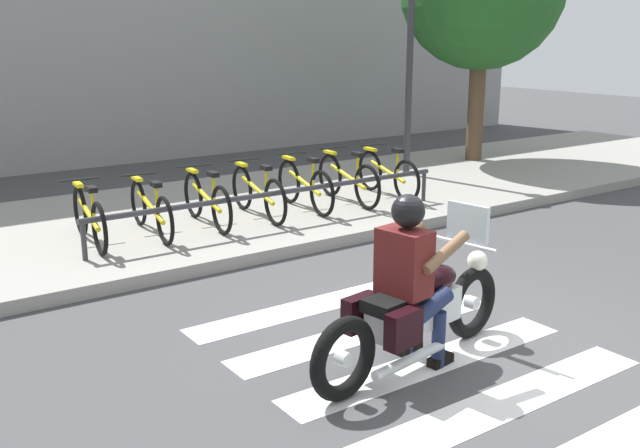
# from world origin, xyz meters

# --- Properties ---
(ground_plane) EXTENTS (48.00, 48.00, 0.00)m
(ground_plane) POSITION_xyz_m (0.00, 0.00, 0.00)
(ground_plane) COLOR #424244
(sidewalk) EXTENTS (24.00, 4.40, 0.15)m
(sidewalk) POSITION_xyz_m (0.00, 5.25, 0.07)
(sidewalk) COLOR gray
(sidewalk) RESTS_ON ground
(crosswalk_stripe_1) EXTENTS (2.80, 0.40, 0.01)m
(crosswalk_stripe_1) POSITION_xyz_m (-0.55, -0.80, 0.00)
(crosswalk_stripe_1) COLOR white
(crosswalk_stripe_1) RESTS_ON ground
(crosswalk_stripe_2) EXTENTS (2.80, 0.40, 0.01)m
(crosswalk_stripe_2) POSITION_xyz_m (-0.55, 0.00, 0.00)
(crosswalk_stripe_2) COLOR white
(crosswalk_stripe_2) RESTS_ON ground
(crosswalk_stripe_3) EXTENTS (2.80, 0.40, 0.01)m
(crosswalk_stripe_3) POSITION_xyz_m (-0.55, 0.80, 0.00)
(crosswalk_stripe_3) COLOR white
(crosswalk_stripe_3) RESTS_ON ground
(crosswalk_stripe_4) EXTENTS (2.80, 0.40, 0.01)m
(crosswalk_stripe_4) POSITION_xyz_m (-0.55, 1.60, 0.00)
(crosswalk_stripe_4) COLOR white
(crosswalk_stripe_4) RESTS_ON ground
(motorcycle) EXTENTS (2.27, 0.78, 1.24)m
(motorcycle) POSITION_xyz_m (-0.68, 0.06, 0.46)
(motorcycle) COLOR black
(motorcycle) RESTS_ON ground
(rider) EXTENTS (0.69, 0.61, 1.44)m
(rider) POSITION_xyz_m (-0.75, 0.05, 0.83)
(rider) COLOR #591919
(rider) RESTS_ON ground
(bicycle_0) EXTENTS (0.48, 1.59, 0.76)m
(bicycle_0) POSITION_xyz_m (-1.87, 4.47, 0.50)
(bicycle_0) COLOR black
(bicycle_0) RESTS_ON sidewalk
(bicycle_1) EXTENTS (0.48, 1.67, 0.73)m
(bicycle_1) POSITION_xyz_m (-1.09, 4.47, 0.49)
(bicycle_1) COLOR black
(bicycle_1) RESTS_ON sidewalk
(bicycle_2) EXTENTS (0.48, 1.64, 0.76)m
(bicycle_2) POSITION_xyz_m (-0.32, 4.47, 0.50)
(bicycle_2) COLOR black
(bicycle_2) RESTS_ON sidewalk
(bicycle_3) EXTENTS (0.48, 1.69, 0.76)m
(bicycle_3) POSITION_xyz_m (0.45, 4.47, 0.50)
(bicycle_3) COLOR black
(bicycle_3) RESTS_ON sidewalk
(bicycle_4) EXTENTS (0.48, 1.62, 0.79)m
(bicycle_4) POSITION_xyz_m (1.22, 4.47, 0.51)
(bicycle_4) COLOR black
(bicycle_4) RESTS_ON sidewalk
(bicycle_5) EXTENTS (0.48, 1.70, 0.79)m
(bicycle_5) POSITION_xyz_m (2.00, 4.47, 0.51)
(bicycle_5) COLOR black
(bicycle_5) RESTS_ON sidewalk
(bicycle_6) EXTENTS (0.48, 1.62, 0.78)m
(bicycle_6) POSITION_xyz_m (2.77, 4.47, 0.50)
(bicycle_6) COLOR black
(bicycle_6) RESTS_ON sidewalk
(bike_rack) EXTENTS (5.24, 0.07, 0.49)m
(bike_rack) POSITION_xyz_m (0.45, 3.91, 0.57)
(bike_rack) COLOR #333338
(bike_rack) RESTS_ON sidewalk
(street_lamp) EXTENTS (0.28, 0.28, 3.95)m
(street_lamp) POSITION_xyz_m (4.23, 5.65, 2.42)
(street_lamp) COLOR #2D2D33
(street_lamp) RESTS_ON ground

